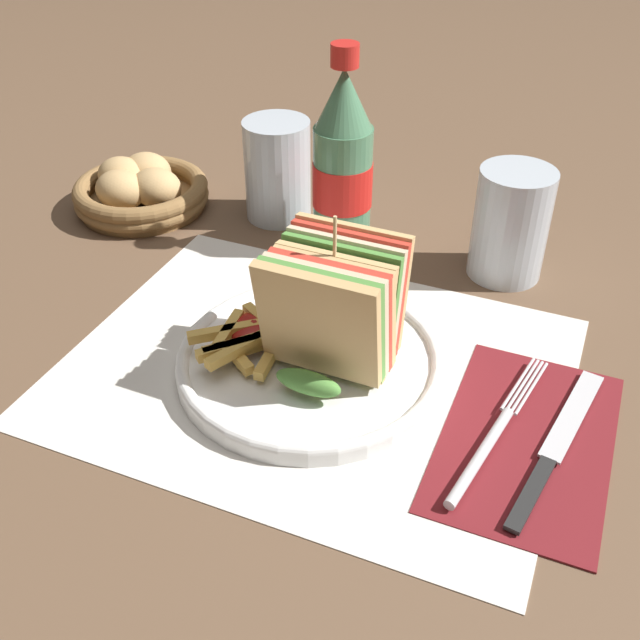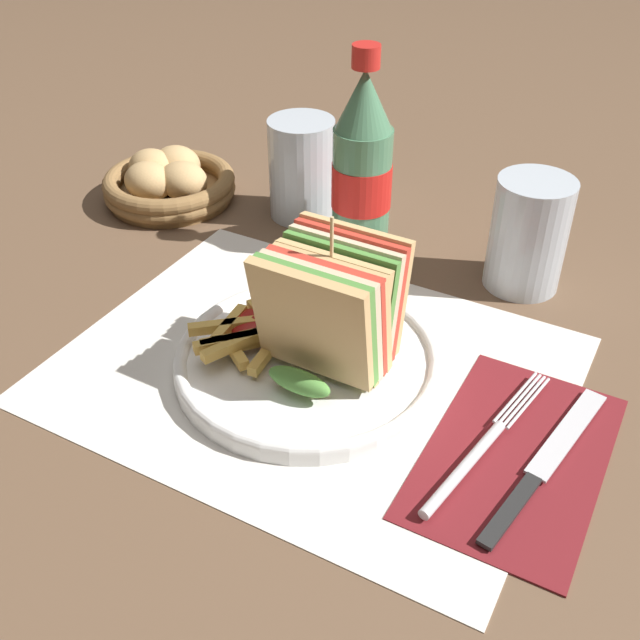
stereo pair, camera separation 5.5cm
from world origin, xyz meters
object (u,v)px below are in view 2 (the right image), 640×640
(knife, at_px, (545,464))
(fork, at_px, (477,452))
(plate_main, at_px, (309,359))
(coke_bottle_near, at_px, (362,168))
(glass_far, at_px, (302,169))
(club_sandwich, at_px, (330,309))
(bread_basket, at_px, (168,182))
(glass_near, at_px, (527,241))

(knife, bearing_deg, fork, -151.86)
(plate_main, distance_m, fork, 0.17)
(fork, bearing_deg, plate_main, 178.06)
(plate_main, height_order, coke_bottle_near, coke_bottle_near)
(plate_main, xyz_separation_m, coke_bottle_near, (-0.05, 0.21, 0.09))
(coke_bottle_near, distance_m, glass_far, 0.11)
(club_sandwich, relative_size, coke_bottle_near, 0.63)
(glass_far, height_order, bread_basket, glass_far)
(club_sandwich, relative_size, glass_near, 1.19)
(plate_main, xyz_separation_m, bread_basket, (-0.31, 0.20, 0.01))
(bread_basket, bearing_deg, knife, -22.58)
(fork, distance_m, knife, 0.05)
(knife, height_order, glass_near, glass_near)
(fork, height_order, knife, fork)
(glass_far, bearing_deg, glass_near, -4.79)
(plate_main, height_order, bread_basket, bread_basket)
(club_sandwich, relative_size, knife, 0.71)
(fork, bearing_deg, club_sandwich, 175.76)
(club_sandwich, xyz_separation_m, glass_near, (0.11, 0.22, -0.02))
(plate_main, bearing_deg, knife, -5.09)
(glass_near, relative_size, bread_basket, 0.73)
(coke_bottle_near, xyz_separation_m, glass_near, (0.18, 0.01, -0.05))
(glass_far, relative_size, bread_basket, 0.73)
(fork, bearing_deg, knife, 28.14)
(knife, bearing_deg, glass_near, 120.44)
(knife, bearing_deg, plate_main, -175.19)
(glass_far, bearing_deg, plate_main, -58.99)
(knife, height_order, bread_basket, bread_basket)
(club_sandwich, relative_size, bread_basket, 0.87)
(plate_main, height_order, glass_far, glass_far)
(plate_main, bearing_deg, bread_basket, 147.24)
(coke_bottle_near, distance_m, glass_near, 0.19)
(knife, relative_size, glass_far, 1.68)
(club_sandwich, height_order, glass_far, club_sandwich)
(fork, height_order, bread_basket, bread_basket)
(club_sandwich, bearing_deg, knife, -6.22)
(plate_main, height_order, knife, plate_main)
(club_sandwich, xyz_separation_m, glass_far, (-0.17, 0.25, -0.01))
(knife, xyz_separation_m, bread_basket, (-0.53, 0.22, 0.02))
(coke_bottle_near, relative_size, glass_far, 1.90)
(plate_main, relative_size, knife, 1.20)
(glass_near, xyz_separation_m, bread_basket, (-0.44, -0.02, -0.03))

